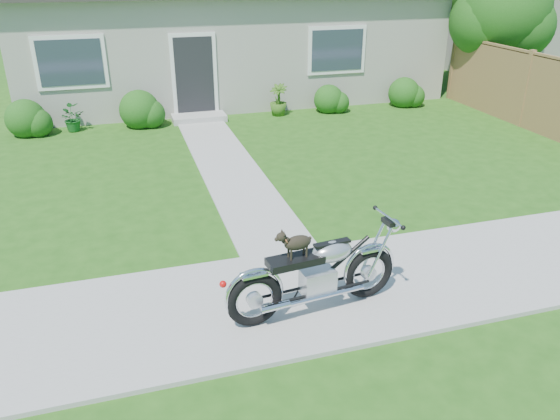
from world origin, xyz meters
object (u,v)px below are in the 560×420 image
(fence, at_px, (526,89))
(motorcycle_with_dog, at_px, (318,273))
(tree_near, at_px, (509,15))
(potted_plant_right, at_px, (278,100))
(house, at_px, (226,21))
(potted_plant_left, at_px, (71,118))

(fence, xyz_separation_m, motorcycle_with_dog, (-7.80, -6.14, -0.40))
(tree_near, bearing_deg, fence, -112.63)
(potted_plant_right, distance_m, motorcycle_with_dog, 9.21)
(house, relative_size, motorcycle_with_dog, 5.67)
(tree_near, distance_m, potted_plant_left, 12.16)
(tree_near, xyz_separation_m, potted_plant_right, (-6.62, 0.43, -2.06))
(fence, xyz_separation_m, potted_plant_right, (-5.63, 2.80, -0.51))
(potted_plant_right, bearing_deg, potted_plant_left, 180.00)
(potted_plant_left, distance_m, potted_plant_right, 5.34)
(potted_plant_left, bearing_deg, potted_plant_right, 0.00)
(tree_near, bearing_deg, potted_plant_right, 176.29)
(tree_near, distance_m, potted_plant_right, 6.94)
(house, height_order, potted_plant_left, house)
(fence, bearing_deg, motorcycle_with_dog, -141.76)
(potted_plant_right, xyz_separation_m, motorcycle_with_dog, (-2.17, -8.94, 0.12))
(fence, bearing_deg, tree_near, 67.37)
(house, xyz_separation_m, tree_near, (7.29, -3.87, 0.33))
(house, xyz_separation_m, fence, (6.30, -6.24, -1.22))
(house, distance_m, potted_plant_right, 3.91)
(house, bearing_deg, fence, -44.74)
(house, distance_m, fence, 8.96)
(house, bearing_deg, potted_plant_left, -143.55)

